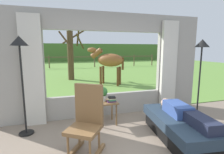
# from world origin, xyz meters

# --- Properties ---
(back_wall_with_window) EXTENTS (5.20, 0.12, 2.55)m
(back_wall_with_window) POSITION_xyz_m (0.00, 2.26, 1.25)
(back_wall_with_window) COLOR #9E998E
(back_wall_with_window) RESTS_ON ground_plane
(curtain_panel_left) EXTENTS (0.44, 0.10, 2.40)m
(curtain_panel_left) POSITION_xyz_m (-1.69, 2.12, 1.20)
(curtain_panel_left) COLOR beige
(curtain_panel_left) RESTS_ON ground_plane
(curtain_panel_right) EXTENTS (0.44, 0.10, 2.40)m
(curtain_panel_right) POSITION_xyz_m (1.69, 2.12, 1.20)
(curtain_panel_right) COLOR beige
(curtain_panel_right) RESTS_ON ground_plane
(outdoor_pasture_lawn) EXTENTS (36.00, 21.68, 0.02)m
(outdoor_pasture_lawn) POSITION_xyz_m (0.00, 13.16, 0.01)
(outdoor_pasture_lawn) COLOR olive
(outdoor_pasture_lawn) RESTS_ON ground_plane
(distant_hill_ridge) EXTENTS (36.00, 2.00, 2.40)m
(distant_hill_ridge) POSITION_xyz_m (0.00, 23.00, 1.20)
(distant_hill_ridge) COLOR #496D30
(distant_hill_ridge) RESTS_ON ground_plane
(recliner_sofa) EXTENTS (1.11, 1.80, 0.42)m
(recliner_sofa) POSITION_xyz_m (1.02, 0.66, 0.22)
(recliner_sofa) COLOR black
(recliner_sofa) RESTS_ON ground_plane
(reclining_person) EXTENTS (0.41, 1.44, 0.22)m
(reclining_person) POSITION_xyz_m (1.02, 0.61, 0.52)
(reclining_person) COLOR #334C8C
(reclining_person) RESTS_ON recliner_sofa
(rocking_chair) EXTENTS (0.76, 0.82, 1.12)m
(rocking_chair) POSITION_xyz_m (-0.75, 0.72, 0.55)
(rocking_chair) COLOR brown
(rocking_chair) RESTS_ON ground_plane
(side_table) EXTENTS (0.44, 0.44, 0.52)m
(side_table) POSITION_xyz_m (-0.15, 1.71, 0.43)
(side_table) COLOR brown
(side_table) RESTS_ON ground_plane
(potted_plant) EXTENTS (0.22, 0.22, 0.32)m
(potted_plant) POSITION_xyz_m (-0.23, 1.77, 0.70)
(potted_plant) COLOR silver
(potted_plant) RESTS_ON side_table
(book_stack) EXTENTS (0.20, 0.17, 0.12)m
(book_stack) POSITION_xyz_m (-0.06, 1.65, 0.58)
(book_stack) COLOR #59336B
(book_stack) RESTS_ON side_table
(floor_lamp_left) EXTENTS (0.32, 0.32, 1.92)m
(floor_lamp_left) POSITION_xyz_m (-1.82, 1.69, 1.55)
(floor_lamp_left) COLOR black
(floor_lamp_left) RESTS_ON ground_plane
(floor_lamp_right) EXTENTS (0.32, 0.32, 1.90)m
(floor_lamp_right) POSITION_xyz_m (2.01, 1.34, 1.53)
(floor_lamp_right) COLOR black
(floor_lamp_right) RESTS_ON ground_plane
(horse) EXTENTS (1.67, 1.35, 1.73)m
(horse) POSITION_xyz_m (1.05, 5.87, 1.16)
(horse) COLOR brown
(horse) RESTS_ON outdoor_pasture_lawn
(pasture_tree) EXTENTS (1.44, 1.69, 2.75)m
(pasture_tree) POSITION_xyz_m (-0.51, 7.76, 1.45)
(pasture_tree) COLOR #4C3823
(pasture_tree) RESTS_ON outdoor_pasture_lawn
(pasture_fence_line) EXTENTS (16.10, 0.10, 1.10)m
(pasture_fence_line) POSITION_xyz_m (0.00, 14.12, 0.74)
(pasture_fence_line) COLOR brown
(pasture_fence_line) RESTS_ON outdoor_pasture_lawn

